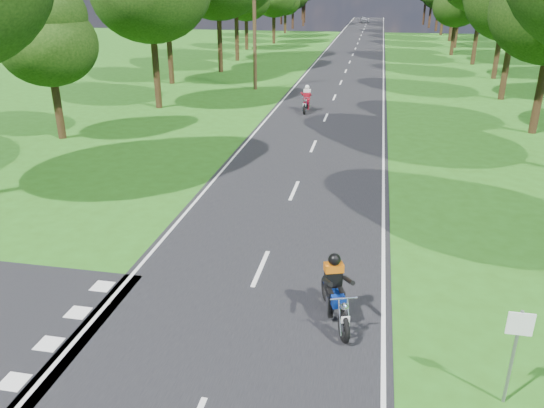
# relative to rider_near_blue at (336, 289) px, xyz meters

# --- Properties ---
(ground) EXTENTS (160.00, 160.00, 0.00)m
(ground) POSITION_rel_rider_near_blue_xyz_m (-2.17, 0.00, -0.82)
(ground) COLOR #255814
(ground) RESTS_ON ground
(main_road) EXTENTS (7.00, 140.00, 0.02)m
(main_road) POSITION_rel_rider_near_blue_xyz_m (-2.17, 50.00, -0.81)
(main_road) COLOR black
(main_road) RESTS_ON ground
(road_markings) EXTENTS (7.40, 140.00, 0.01)m
(road_markings) POSITION_rel_rider_near_blue_xyz_m (-2.31, 48.13, -0.80)
(road_markings) COLOR silver
(road_markings) RESTS_ON main_road
(telegraph_pole) EXTENTS (1.20, 0.26, 8.00)m
(telegraph_pole) POSITION_rel_rider_near_blue_xyz_m (-8.17, 28.00, 3.25)
(telegraph_pole) COLOR #382616
(telegraph_pole) RESTS_ON ground
(road_sign) EXTENTS (0.45, 0.07, 2.00)m
(road_sign) POSITION_rel_rider_near_blue_xyz_m (3.33, -2.01, 0.52)
(road_sign) COLOR slate
(road_sign) RESTS_ON ground
(rider_near_blue) EXTENTS (1.24, 2.03, 1.60)m
(rider_near_blue) POSITION_rel_rider_near_blue_xyz_m (0.00, 0.00, 0.00)
(rider_near_blue) COLOR navy
(rider_near_blue) RESTS_ON main_road
(rider_far_red) EXTENTS (0.64, 1.89, 1.58)m
(rider_far_red) POSITION_rel_rider_near_blue_xyz_m (-3.50, 21.32, -0.01)
(rider_far_red) COLOR #AD0D28
(rider_far_red) RESTS_ON main_road
(distant_car) EXTENTS (2.17, 3.90, 1.26)m
(distant_car) POSITION_rel_rider_near_blue_xyz_m (-2.71, 101.70, -0.17)
(distant_car) COLOR #A8A9AF
(distant_car) RESTS_ON main_road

